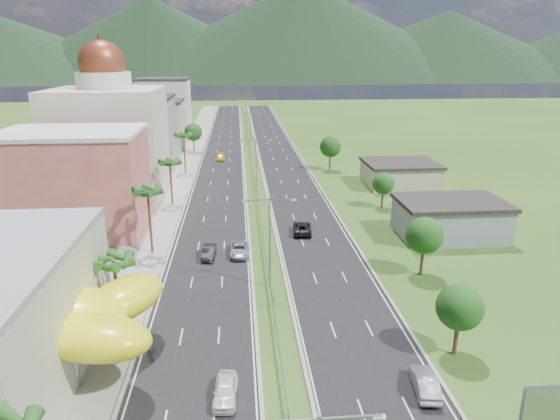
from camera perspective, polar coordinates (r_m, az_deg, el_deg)
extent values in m
plane|color=#2D5119|center=(50.78, -0.40, -13.84)|extent=(500.00, 500.00, 0.00)
cube|color=black|center=(135.87, -6.55, 6.24)|extent=(11.00, 260.00, 0.04)
cube|color=black|center=(136.23, -0.20, 6.38)|extent=(11.00, 260.00, 0.04)
cube|color=gray|center=(136.48, -10.56, 6.12)|extent=(7.00, 260.00, 0.12)
cube|color=gray|center=(118.11, -3.13, 4.91)|extent=(0.08, 216.00, 0.28)
cube|color=gray|center=(218.79, -4.01, 10.68)|extent=(0.10, 0.12, 0.70)
cube|color=gray|center=(24.49, 8.13, -22.42)|extent=(2.88, 0.12, 0.12)
cube|color=silver|center=(24.83, 11.23, -22.25)|extent=(0.60, 0.25, 0.18)
cylinder|color=gray|center=(57.28, -1.19, -3.90)|extent=(0.20, 0.20, 11.00)
cube|color=gray|center=(55.50, -2.71, 1.16)|extent=(2.88, 0.12, 0.12)
cube|color=gray|center=(55.67, 0.25, 1.23)|extent=(2.88, 0.12, 0.12)
cube|color=silver|center=(55.50, -4.03, 1.02)|extent=(0.60, 0.25, 0.18)
cube|color=silver|center=(55.82, 1.56, 1.16)|extent=(0.60, 0.25, 0.18)
cylinder|color=gray|center=(95.59, -2.75, 4.89)|extent=(0.20, 0.20, 11.00)
cube|color=gray|center=(94.53, -3.67, 8.00)|extent=(2.88, 0.12, 0.12)
cube|color=gray|center=(94.63, -1.91, 8.04)|extent=(2.88, 0.12, 0.12)
cube|color=silver|center=(94.53, -4.45, 7.92)|extent=(0.60, 0.25, 0.18)
cube|color=silver|center=(94.72, -1.13, 7.99)|extent=(0.60, 0.25, 0.18)
cylinder|color=gray|center=(139.82, -3.47, 8.92)|extent=(0.20, 0.20, 11.00)
cube|color=gray|center=(139.10, -4.11, 11.07)|extent=(2.88, 0.12, 0.12)
cube|color=gray|center=(139.17, -2.91, 11.09)|extent=(2.88, 0.12, 0.12)
cube|color=silver|center=(139.10, -4.65, 11.01)|extent=(0.60, 0.25, 0.18)
cube|color=silver|center=(139.23, -2.37, 11.06)|extent=(0.60, 0.25, 0.18)
cylinder|color=gray|center=(184.43, -3.85, 11.01)|extent=(0.20, 0.20, 11.00)
cube|color=gray|center=(183.88, -4.34, 12.64)|extent=(2.88, 0.12, 0.12)
cube|color=gray|center=(183.93, -3.42, 12.66)|extent=(2.88, 0.12, 0.12)
cube|color=silver|center=(183.88, -4.75, 12.60)|extent=(0.60, 0.25, 0.18)
cube|color=silver|center=(183.98, -3.02, 12.64)|extent=(0.60, 0.25, 0.18)
cylinder|color=gray|center=(52.20, -28.23, -12.68)|extent=(0.50, 0.50, 4.00)
cylinder|color=gray|center=(45.79, -22.31, -16.21)|extent=(0.50, 0.50, 4.00)
cylinder|color=gray|center=(44.88, -28.57, -17.89)|extent=(0.50, 0.50, 4.00)
cylinder|color=gray|center=(49.33, -18.35, -13.15)|extent=(0.50, 0.50, 4.00)
cube|color=#C0594F|center=(81.39, -22.37, 2.76)|extent=(20.00, 15.00, 15.00)
cube|color=beige|center=(102.59, -18.86, 7.41)|extent=(20.00, 20.00, 20.00)
cylinder|color=beige|center=(101.38, -19.51, 13.80)|extent=(10.00, 10.00, 3.00)
sphere|color=brown|center=(101.28, -19.69, 15.49)|extent=(8.40, 8.40, 8.40)
cube|color=gray|center=(126.81, -15.73, 8.56)|extent=(16.00, 15.00, 16.00)
cube|color=#BBB19A|center=(148.47, -14.16, 9.33)|extent=(16.00, 15.00, 13.00)
cube|color=silver|center=(170.76, -13.04, 11.27)|extent=(16.00, 15.00, 18.00)
cube|color=#D85919|center=(39.07, 29.37, -19.04)|extent=(5.20, 0.35, 3.20)
cube|color=gray|center=(78.78, 18.85, -1.11)|extent=(15.00, 10.00, 5.00)
cube|color=#BBB19A|center=(106.50, 13.56, 3.91)|extent=(14.00, 12.00, 4.40)
cylinder|color=#47301C|center=(52.04, -18.10, -9.25)|extent=(0.36, 0.36, 7.50)
cylinder|color=#47301C|center=(69.88, -14.63, -1.34)|extent=(0.36, 0.36, 9.00)
cylinder|color=#47301C|center=(91.83, -12.33, 3.00)|extent=(0.36, 0.36, 8.00)
cylinder|color=#47301C|center=(115.98, -10.85, 6.30)|extent=(0.36, 0.36, 8.80)
cylinder|color=#47301C|center=(140.80, -9.82, 7.50)|extent=(0.40, 0.40, 4.90)
sphere|color=#215219|center=(140.30, -9.88, 8.77)|extent=(4.90, 4.90, 4.90)
cylinder|color=#47301C|center=(49.26, 19.51, -13.19)|extent=(0.40, 0.40, 4.20)
sphere|color=#215219|center=(47.98, 19.85, -10.41)|extent=(4.20, 4.20, 4.20)
cylinder|color=#47301C|center=(64.27, 15.94, -5.25)|extent=(0.40, 0.40, 4.55)
sphere|color=#215219|center=(63.23, 16.16, -2.81)|extent=(4.55, 4.55, 4.55)
cylinder|color=#47301C|center=(90.37, 11.62, 1.45)|extent=(0.40, 0.40, 3.85)
sphere|color=#215219|center=(89.73, 11.72, 2.97)|extent=(3.85, 3.85, 3.85)
cylinder|color=#47301C|center=(117.67, 5.73, 5.71)|extent=(0.40, 0.40, 4.90)
sphere|color=#215219|center=(117.07, 5.78, 7.22)|extent=(4.90, 4.90, 4.90)
imported|color=white|center=(42.37, -6.26, -19.80)|extent=(2.13, 4.70, 1.57)
imported|color=black|center=(68.01, -8.12, -4.76)|extent=(1.92, 4.84, 1.57)
imported|color=#929499|center=(68.37, -4.67, -4.53)|extent=(2.63, 5.58, 1.54)
imported|color=gold|center=(129.36, -6.83, 6.02)|extent=(2.28, 5.45, 1.57)
imported|color=#999AA0|center=(44.47, 16.22, -18.41)|extent=(2.35, 5.08, 1.61)
imported|color=black|center=(76.30, 2.56, -2.05)|extent=(3.33, 6.14, 1.63)
imported|color=black|center=(48.30, -14.24, -15.28)|extent=(0.83, 2.10, 1.31)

